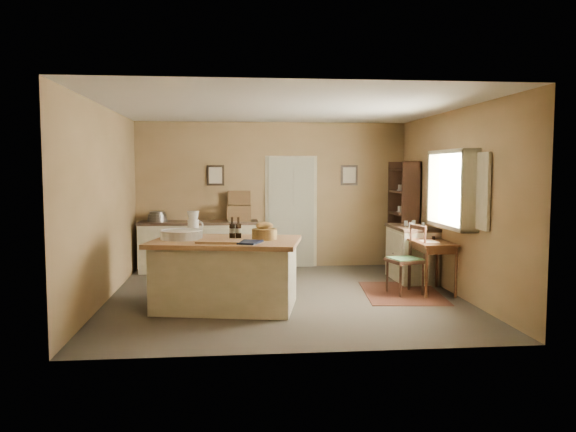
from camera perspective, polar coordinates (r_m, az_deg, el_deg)
The scene contains 16 objects.
ground at distance 8.17m, azimuth -0.32°, elevation -8.18°, with size 5.00×5.00×0.00m, color #4B4339.
wall_back at distance 10.47m, azimuth -1.60°, elevation 2.13°, with size 5.00×0.10×2.70m, color #9C7E57.
wall_front at distance 5.50m, azimuth 2.10°, elevation -0.26°, with size 5.00×0.10×2.70m, color #9C7E57.
wall_left at distance 8.14m, azimuth -18.14°, elevation 1.14°, with size 0.10×5.00×2.70m, color #9C7E57.
wall_right at distance 8.58m, azimuth 16.54°, elevation 1.35°, with size 0.10×5.00×2.70m, color #9C7E57.
ceiling at distance 8.01m, azimuth -0.33°, elevation 10.99°, with size 5.00×5.00×0.00m, color silver.
door at distance 10.49m, azimuth 0.32°, elevation 0.53°, with size 0.97×0.06×2.11m, color #A6A48B.
framed_prints at distance 10.45m, azimuth -0.50°, elevation 4.16°, with size 2.82×0.02×0.38m.
window at distance 8.36m, azimuth 16.60°, elevation 2.64°, with size 0.25×1.99×1.12m.
work_island at distance 7.49m, azimuth -6.38°, elevation -5.64°, with size 2.11×1.59×1.20m.
sideboard at distance 10.24m, azimuth -8.98°, elevation -2.87°, with size 2.12×0.60×1.18m.
rug at distance 8.56m, azimuth 11.50°, elevation -7.66°, with size 1.10×1.60×0.01m, color #471F17.
writing_desk at distance 8.59m, azimuth 14.44°, elevation -3.19°, with size 0.51×0.84×0.82m.
desk_chair at distance 8.44m, azimuth 11.81°, elevation -4.46°, with size 0.46×0.46×0.99m, color black, non-canonical shape.
right_cabinet at distance 9.50m, azimuth 12.45°, elevation -3.66°, with size 0.61×1.10×0.99m.
shelving_unit at distance 10.28m, azimuth 11.87°, elevation -0.07°, with size 0.33×0.89×1.97m.
Camera 1 is at (-0.74, -7.93, 1.83)m, focal length 35.00 mm.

